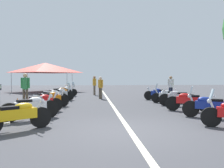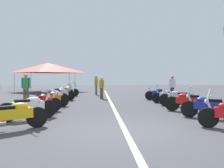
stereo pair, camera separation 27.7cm
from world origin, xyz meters
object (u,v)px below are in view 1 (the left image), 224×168
Objects in this scene: motorcycle_left_row_6 at (60,92)px; motorcycle_right_row_3 at (178,98)px; motorcycle_left_row_0 at (18,115)px; bystander_2 at (101,86)px; bystander_0 at (94,84)px; motorcycle_right_row_5 at (159,94)px; event_tent at (45,68)px; motorcycle_left_row_4 at (52,96)px; motorcycle_right_row_2 at (188,101)px; bystander_3 at (25,86)px; motorcycle_left_row_2 at (41,103)px; motorcycle_left_row_7 at (65,91)px; motorcycle_left_row_1 at (31,107)px; motorcycle_right_row_4 at (168,96)px; traffic_cone_0 at (17,104)px; motorcycle_right_row_1 at (209,106)px; bystander_1 at (171,85)px; motorcycle_left_row_3 at (51,99)px; motorcycle_left_row_5 at (59,94)px.

motorcycle_left_row_6 is 0.89× the size of motorcycle_right_row_3.
motorcycle_left_row_0 is 1.06× the size of bystander_2.
bystander_0 is at bearing 15.10° from motorcycle_left_row_6.
event_tent is (10.37, 9.80, 2.19)m from motorcycle_right_row_5.
motorcycle_left_row_4 is 7.58m from motorcycle_right_row_2.
motorcycle_left_row_0 is at bearing -125.84° from motorcycle_left_row_6.
event_tent reaches higher than bystander_3.
bystander_2 is at bearing 37.19° from motorcycle_left_row_0.
motorcycle_left_row_7 reaches higher than motorcycle_left_row_2.
bystander_2 is 10.77m from event_tent.
motorcycle_left_row_1 is 0.95× the size of motorcycle_left_row_7.
motorcycle_left_row_2 is (3.28, 0.11, -0.00)m from motorcycle_left_row_0.
motorcycle_right_row_5 is 1.17× the size of bystander_0.
bystander_3 is (-0.14, 8.35, 0.60)m from motorcycle_right_row_4.
traffic_cone_0 is (-7.60, 1.28, -0.17)m from motorcycle_left_row_7.
motorcycle_right_row_1 is at bearing -150.39° from event_tent.
traffic_cone_0 is 0.36× the size of bystander_0.
motorcycle_right_row_2 is (1.51, -6.58, -0.00)m from motorcycle_left_row_1.
bystander_1 reaches higher than motorcycle_left_row_4.
motorcycle_left_row_6 reaches higher than motorcycle_left_row_3.
motorcycle_left_row_5 is 3.13m from bystander_2.
motorcycle_left_row_0 is 3.28m from motorcycle_left_row_2.
motorcycle_left_row_7 is 0.96× the size of motorcycle_right_row_5.
motorcycle_left_row_6 is 0.88× the size of motorcycle_right_row_4.
motorcycle_right_row_3 is 1.13× the size of bystander_0.
motorcycle_right_row_1 is 0.94× the size of motorcycle_right_row_3.
motorcycle_right_row_5 is 0.33× the size of event_tent.
motorcycle_left_row_2 is at bearing -122.74° from motorcycle_left_row_3.
motorcycle_left_row_6 is at bearing -141.90° from bystander_0.
bystander_2 reaches higher than motorcycle_left_row_6.
motorcycle_right_row_1 is (-8.49, -6.80, -0.01)m from motorcycle_left_row_6.
motorcycle_left_row_3 is 0.93× the size of motorcycle_left_row_7.
motorcycle_left_row_0 reaches higher than motorcycle_left_row_4.
motorcycle_left_row_0 is 9.33m from motorcycle_right_row_4.
motorcycle_left_row_0 is 7.24m from motorcycle_right_row_2.
motorcycle_left_row_1 is at bearing -115.83° from bystander_0.
motorcycle_right_row_4 is 1.20× the size of bystander_2.
bystander_0 reaches higher than motorcycle_left_row_4.
bystander_2 reaches higher than motorcycle_right_row_5.
motorcycle_left_row_0 is 6.64m from bystander_3.
motorcycle_left_row_5 reaches higher than motorcycle_right_row_4.
motorcycle_left_row_1 is 1.05× the size of motorcycle_left_row_2.
motorcycle_right_row_2 is at bearing -81.57° from bystander_0.
motorcycle_left_row_4 is 7.09m from motorcycle_right_row_5.
motorcycle_right_row_2 is (3.22, -6.48, 0.01)m from motorcycle_left_row_0.
motorcycle_right_row_2 is (-1.85, -6.51, 0.02)m from motorcycle_left_row_3.
bystander_3 reaches higher than traffic_cone_0.
motorcycle_right_row_5 is at bearing -63.58° from traffic_cone_0.
bystander_0 is at bearing 159.38° from bystander_3.
motorcycle_left_row_3 is at bearing -58.11° from traffic_cone_0.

